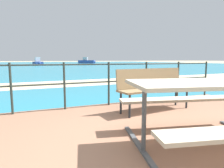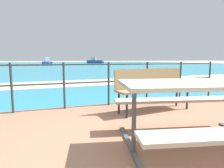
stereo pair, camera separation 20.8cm
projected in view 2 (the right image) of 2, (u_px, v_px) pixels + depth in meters
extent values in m
plane|color=tan|center=(179.00, 159.00, 2.14)|extent=(240.00, 240.00, 0.00)
cube|color=#996B51|center=(180.00, 156.00, 2.13)|extent=(6.40, 5.20, 0.06)
cube|color=teal|center=(50.00, 65.00, 39.50)|extent=(90.00, 90.00, 0.01)
cube|color=beige|center=(75.00, 83.00, 8.90)|extent=(54.05, 4.08, 0.01)
cube|color=#BCAD93|center=(205.00, 84.00, 2.13)|extent=(1.97, 1.18, 0.04)
cube|color=#BCAD93|center=(178.00, 100.00, 2.81)|extent=(1.85, 0.67, 0.04)
cylinder|color=#4C5156|center=(134.00, 120.00, 2.09)|extent=(0.06, 0.06, 0.77)
cube|color=#4C5156|center=(133.00, 152.00, 2.13)|extent=(0.41, 1.53, 0.03)
cube|color=#8C704C|center=(155.00, 89.00, 3.82)|extent=(1.65, 0.57, 0.04)
cube|color=#8C704C|center=(150.00, 78.00, 3.95)|extent=(1.62, 0.25, 0.39)
cylinder|color=#1E2328|center=(127.00, 106.00, 3.40)|extent=(0.04, 0.04, 0.44)
cylinder|color=#1E2328|center=(119.00, 103.00, 3.66)|extent=(0.04, 0.04, 0.44)
cylinder|color=#1E2328|center=(187.00, 99.00, 4.03)|extent=(0.04, 0.04, 0.44)
cylinder|color=#1E2328|center=(177.00, 96.00, 4.30)|extent=(0.04, 0.04, 0.44)
cylinder|color=#2D3833|center=(12.00, 88.00, 3.70)|extent=(0.04, 0.04, 0.98)
cylinder|color=#2D3833|center=(64.00, 86.00, 4.03)|extent=(0.04, 0.04, 0.98)
cylinder|color=#2D3833|center=(109.00, 84.00, 4.36)|extent=(0.04, 0.04, 0.98)
cylinder|color=#2D3833|center=(147.00, 82.00, 4.69)|extent=(0.04, 0.04, 0.98)
cylinder|color=#2D3833|center=(180.00, 81.00, 5.02)|extent=(0.04, 0.04, 0.98)
cylinder|color=#2D3833|center=(209.00, 79.00, 5.34)|extent=(0.04, 0.04, 0.98)
cylinder|color=#2D3833|center=(109.00, 64.00, 4.30)|extent=(5.90, 0.03, 0.03)
cylinder|color=#2D3833|center=(109.00, 82.00, 4.35)|extent=(5.90, 0.03, 0.03)
cube|color=#2D478C|center=(47.00, 63.00, 38.44)|extent=(1.99, 3.04, 0.62)
cube|color=silver|center=(47.00, 59.00, 38.52)|extent=(1.02, 0.93, 0.89)
cone|color=#2D478C|center=(49.00, 63.00, 37.04)|extent=(0.65, 0.60, 0.56)
cube|color=#2D478C|center=(95.00, 62.00, 51.87)|extent=(4.36, 3.55, 0.83)
cube|color=#A5A8AD|center=(94.00, 59.00, 51.85)|extent=(1.43, 1.37, 0.82)
cone|color=#2D478C|center=(104.00, 62.00, 51.28)|extent=(0.83, 0.90, 0.75)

